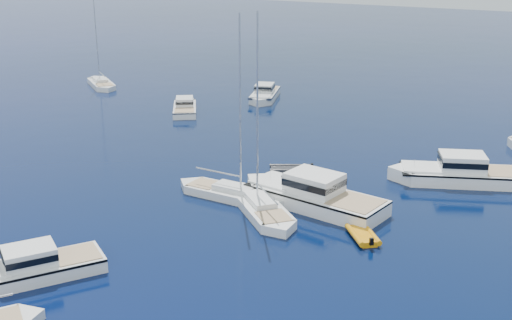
{
  "coord_description": "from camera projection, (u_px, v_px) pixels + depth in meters",
  "views": [
    {
      "loc": [
        24.5,
        -14.16,
        17.68
      ],
      "look_at": [
        -1.87,
        25.28,
        2.2
      ],
      "focal_mm": 44.78,
      "sensor_mm": 36.0,
      "label": 1
    }
  ],
  "objects": [
    {
      "name": "motor_cruiser_near",
      "position": [
        29.0,
        279.0,
        36.28
      ],
      "size": [
        6.97,
        9.61,
        2.46
      ],
      "primitive_type": null,
      "rotation": [
        0.0,
        0.0,
        2.65
      ],
      "color": "silver",
      "rests_on": "ground"
    },
    {
      "name": "motor_cruiser_centre",
      "position": [
        311.0,
        205.0,
        46.78
      ],
      "size": [
        12.64,
        4.75,
        3.25
      ],
      "primitive_type": null,
      "rotation": [
        0.0,
        0.0,
        1.49
      ],
      "color": "white",
      "rests_on": "ground"
    },
    {
      "name": "motor_cruiser_far_l",
      "position": [
        185.0,
        112.0,
        74.21
      ],
      "size": [
        7.36,
        8.24,
        2.23
      ],
      "primitive_type": null,
      "rotation": [
        0.0,
        0.0,
        0.68
      ],
      "color": "white",
      "rests_on": "ground"
    },
    {
      "name": "motor_cruiser_distant",
      "position": [
        457.0,
        182.0,
        51.51
      ],
      "size": [
        12.01,
        8.36,
        3.05
      ],
      "primitive_type": null,
      "rotation": [
        0.0,
        0.0,
        2.03
      ],
      "color": "white",
      "rests_on": "ground"
    },
    {
      "name": "motor_cruiser_horizon",
      "position": [
        264.0,
        99.0,
        80.54
      ],
      "size": [
        6.45,
        9.82,
        2.48
      ],
      "primitive_type": null,
      "rotation": [
        0.0,
        0.0,
        3.55
      ],
      "color": "silver",
      "rests_on": "ground"
    },
    {
      "name": "sailboat_mid_r",
      "position": [
        262.0,
        213.0,
        45.49
      ],
      "size": [
        9.44,
        8.07,
        14.58
      ],
      "primitive_type": null,
      "rotation": [
        0.0,
        0.0,
        0.92
      ],
      "color": "white",
      "rests_on": "ground"
    },
    {
      "name": "sailboat_centre",
      "position": [
        230.0,
        197.0,
        48.33
      ],
      "size": [
        9.83,
        2.96,
        14.29
      ],
      "primitive_type": null,
      "rotation": [
        0.0,
        0.0,
        4.76
      ],
      "color": "silver",
      "rests_on": "ground"
    },
    {
      "name": "sailboat_far_l",
      "position": [
        101.0,
        86.0,
        88.33
      ],
      "size": [
        9.94,
        7.6,
        14.84
      ],
      "primitive_type": null,
      "rotation": [
        0.0,
        0.0,
        1.01
      ],
      "color": "white",
      "rests_on": "ground"
    },
    {
      "name": "tender_yellow",
      "position": [
        363.0,
        238.0,
        41.39
      ],
      "size": [
        3.5,
        3.54,
        0.95
      ],
      "primitive_type": null,
      "rotation": [
        0.0,
        0.0,
        0.76
      ],
      "color": "orange",
      "rests_on": "ground"
    },
    {
      "name": "tender_grey_far",
      "position": [
        290.0,
        172.0,
        53.94
      ],
      "size": [
        4.15,
        3.67,
        0.95
      ],
      "primitive_type": null,
      "rotation": [
        0.0,
        0.0,
        2.15
      ],
      "color": "black",
      "rests_on": "ground"
    }
  ]
}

